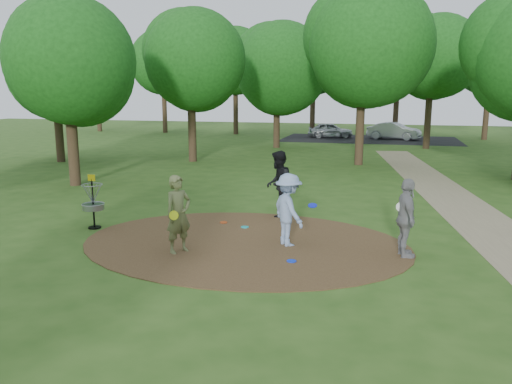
# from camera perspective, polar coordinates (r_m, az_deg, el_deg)

# --- Properties ---
(ground) EXTENTS (100.00, 100.00, 0.00)m
(ground) POSITION_cam_1_polar(r_m,az_deg,el_deg) (12.80, -1.37, -5.86)
(ground) COLOR #2D5119
(ground) RESTS_ON ground
(dirt_clearing) EXTENTS (8.40, 8.40, 0.02)m
(dirt_clearing) POSITION_cam_1_polar(r_m,az_deg,el_deg) (12.80, -1.37, -5.82)
(dirt_clearing) COLOR #47301C
(dirt_clearing) RESTS_ON ground
(footpath) EXTENTS (7.55, 39.89, 0.01)m
(footpath) POSITION_cam_1_polar(r_m,az_deg,el_deg) (14.59, 26.51, -4.90)
(footpath) COLOR #8C7A5B
(footpath) RESTS_ON ground
(parking_lot) EXTENTS (14.00, 8.00, 0.01)m
(parking_lot) POSITION_cam_1_polar(r_m,az_deg,el_deg) (41.94, 12.82, 5.91)
(parking_lot) COLOR black
(parking_lot) RESTS_ON ground
(player_observer_with_disc) EXTENTS (0.75, 0.82, 1.88)m
(player_observer_with_disc) POSITION_cam_1_polar(r_m,az_deg,el_deg) (11.97, -8.85, -2.54)
(player_observer_with_disc) COLOR #616B3D
(player_observer_with_disc) RESTS_ON ground
(player_throwing_with_disc) EXTENTS (1.36, 1.34, 1.83)m
(player_throwing_with_disc) POSITION_cam_1_polar(r_m,az_deg,el_deg) (12.42, 3.74, -2.05)
(player_throwing_with_disc) COLOR #839BC4
(player_throwing_with_disc) RESTS_ON ground
(player_walking_with_disc) EXTENTS (0.86, 1.02, 2.03)m
(player_walking_with_disc) POSITION_cam_1_polar(r_m,az_deg,el_deg) (15.35, 2.55, 0.94)
(player_walking_with_disc) COLOR black
(player_walking_with_disc) RESTS_ON ground
(player_waiting_with_disc) EXTENTS (0.69, 1.17, 1.86)m
(player_waiting_with_disc) POSITION_cam_1_polar(r_m,az_deg,el_deg) (12.02, 16.79, -2.89)
(player_waiting_with_disc) COLOR gray
(player_waiting_with_disc) RESTS_ON ground
(disc_ground_cyan) EXTENTS (0.22, 0.22, 0.02)m
(disc_ground_cyan) POSITION_cam_1_polar(r_m,az_deg,el_deg) (14.18, -1.29, -4.02)
(disc_ground_cyan) COLOR #17AFB8
(disc_ground_cyan) RESTS_ON dirt_clearing
(disc_ground_blue) EXTENTS (0.22, 0.22, 0.02)m
(disc_ground_blue) POSITION_cam_1_polar(r_m,az_deg,el_deg) (11.44, 4.08, -7.87)
(disc_ground_blue) COLOR #0D30EC
(disc_ground_blue) RESTS_ON dirt_clearing
(disc_ground_red) EXTENTS (0.22, 0.22, 0.02)m
(disc_ground_red) POSITION_cam_1_polar(r_m,az_deg,el_deg) (14.72, -3.73, -3.47)
(disc_ground_red) COLOR #B93A12
(disc_ground_red) RESTS_ON dirt_clearing
(car_left) EXTENTS (3.92, 2.09, 1.27)m
(car_left) POSITION_cam_1_polar(r_m,az_deg,el_deg) (42.64, 8.48, 7.00)
(car_left) COLOR #B0B3B8
(car_left) RESTS_ON ground
(car_right) EXTENTS (4.42, 2.47, 1.38)m
(car_right) POSITION_cam_1_polar(r_m,az_deg,el_deg) (42.17, 15.50, 6.74)
(car_right) COLOR #AAADB2
(car_right) RESTS_ON ground
(disc_golf_basket) EXTENTS (0.63, 0.63, 1.54)m
(disc_golf_basket) POSITION_cam_1_polar(r_m,az_deg,el_deg) (14.70, -18.16, -0.65)
(disc_golf_basket) COLOR black
(disc_golf_basket) RESTS_ON ground
(tree_ring) EXTENTS (37.06, 44.86, 9.01)m
(tree_ring) POSITION_cam_1_polar(r_m,az_deg,el_deg) (22.24, 9.38, 14.72)
(tree_ring) COLOR #332316
(tree_ring) RESTS_ON ground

